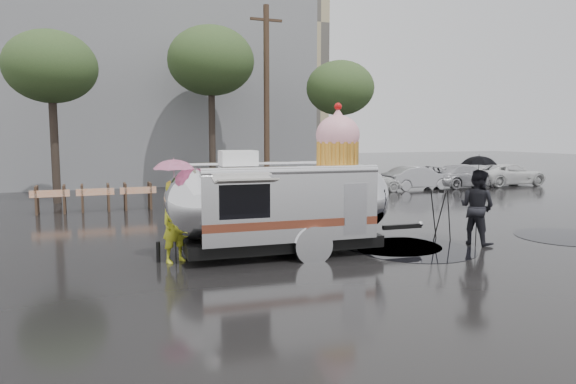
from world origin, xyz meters
name	(u,v)px	position (x,y,z in m)	size (l,w,h in m)	color
ground	(362,259)	(0.00, 0.00, 0.00)	(120.00, 120.00, 0.00)	black
puddles	(477,244)	(3.54, 0.31, 0.01)	(7.69, 9.40, 0.01)	black
grey_building	(115,75)	(-4.00, 24.00, 6.50)	(22.00, 12.00, 13.00)	slate
utility_pole	(267,97)	(2.50, 14.00, 4.62)	(1.60, 0.28, 9.00)	#473323
tree_left	(51,68)	(-7.00, 13.00, 5.48)	(3.64, 3.64, 6.95)	#382D26
tree_mid	(211,61)	(0.00, 15.00, 6.34)	(4.20, 4.20, 8.03)	#382D26
tree_right	(340,89)	(6.00, 13.00, 5.06)	(3.36, 3.36, 6.42)	#382D26
barricade_row	(95,197)	(-5.55, 9.96, 0.52)	(4.30, 0.80, 1.00)	#473323
parked_cars	(446,175)	(11.78, 12.00, 0.72)	(13.20, 1.90, 1.50)	silver
airstream_trailer	(284,200)	(-1.46, 1.18, 1.28)	(6.76, 2.68, 3.64)	silver
person_left	(175,222)	(-4.00, 1.24, 0.90)	(0.65, 0.43, 1.80)	#CDD228
umbrella_pink	(174,175)	(-4.00, 1.24, 1.93)	(1.12, 1.12, 2.31)	#F799C2
person_right	(477,207)	(3.51, 0.31, 0.96)	(0.92, 0.51, 1.92)	black
umbrella_black	(479,169)	(3.51, 0.31, 1.93)	(1.12, 1.12, 2.31)	black
tripod	(441,211)	(3.00, 1.11, 0.79)	(0.55, 0.55, 1.37)	black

